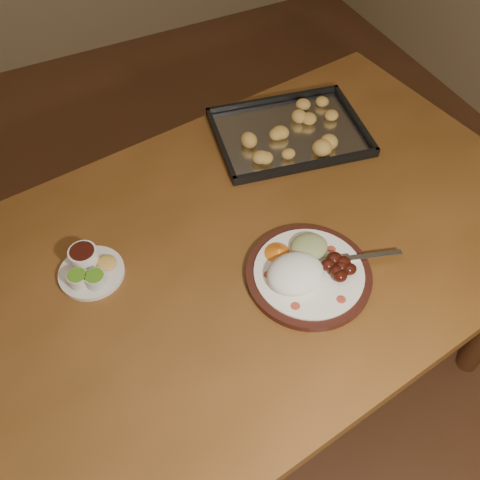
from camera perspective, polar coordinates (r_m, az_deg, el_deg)
ground at (r=1.92m, az=-10.09°, el=-13.28°), size 4.00×4.00×0.00m
dining_table at (r=1.31m, az=0.44°, el=-3.16°), size 1.61×1.10×0.75m
dinner_plate at (r=1.17m, az=7.11°, el=-3.27°), size 0.35×0.28×0.06m
condiment_saucer at (r=1.21m, az=-15.80°, el=-2.95°), size 0.14×0.14×0.05m
baking_tray at (r=1.49m, az=5.26°, el=11.44°), size 0.44×0.36×0.04m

